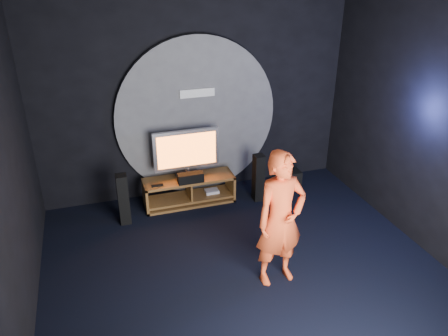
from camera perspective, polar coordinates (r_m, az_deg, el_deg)
The scene contains 13 objects.
floor at distance 5.63m, azimuth 3.32°, elevation -14.21°, with size 5.00×5.00×0.00m, color black.
back_wall at distance 6.95m, azimuth -3.75°, elevation 10.23°, with size 5.00×0.04×3.50m, color black.
front_wall at distance 2.89m, azimuth 23.01°, elevation -17.17°, with size 5.00×0.04×3.50m, color black.
right_wall at distance 6.03m, azimuth 26.67°, elevation 4.99°, with size 0.04×5.00×3.50m, color black.
wall_disc_panel at distance 7.03m, azimuth -3.53°, elevation 6.59°, with size 2.60×0.11×2.60m.
media_console at distance 7.08m, azimuth -4.53°, elevation -3.13°, with size 1.45×0.45×0.45m.
tv at distance 6.83m, azimuth -4.91°, elevation 2.14°, with size 1.04×0.22×0.78m.
center_speaker at distance 6.80m, azimuth -4.39°, elevation -1.28°, with size 0.40×0.15×0.15m, color black.
remote at distance 6.77m, azimuth -8.69°, elevation -2.27°, with size 0.18×0.05×0.02m, color black.
tower_speaker_left at distance 6.62m, azimuth -13.01°, elevation -4.00°, with size 0.16×0.18×0.80m, color black.
tower_speaker_right at distance 7.08m, azimuth 4.51°, elevation -1.27°, with size 0.16×0.18×0.80m, color black.
subwoofer at distance 7.66m, azimuth 8.82°, elevation -1.36°, with size 0.27×0.27×0.30m, color black.
player at distance 5.17m, azimuth 7.39°, elevation -6.70°, with size 0.63×0.41×1.72m, color #F64E21.
Camera 1 is at (-1.61, -3.99, 3.63)m, focal length 35.00 mm.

